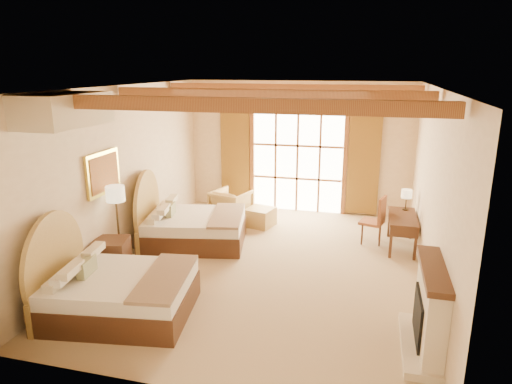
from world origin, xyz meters
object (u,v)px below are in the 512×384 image
(bed_far, at_px, (187,224))
(nightstand, at_px, (112,258))
(bed_near, at_px, (111,288))
(desk, at_px, (402,231))
(armchair, at_px, (231,206))

(bed_far, xyz_separation_m, nightstand, (-0.67, -1.76, -0.07))
(bed_near, xyz_separation_m, bed_far, (0.00, 2.87, -0.00))
(bed_near, height_order, nightstand, bed_near)
(bed_far, relative_size, nightstand, 3.46)
(nightstand, xyz_separation_m, desk, (4.92, 2.59, 0.03))
(bed_far, xyz_separation_m, armchair, (0.46, 1.56, -0.03))
(nightstand, relative_size, armchair, 0.81)
(bed_far, height_order, desk, bed_far)
(bed_near, height_order, armchair, bed_near)
(bed_near, distance_m, bed_far, 2.87)
(armchair, bearing_deg, nightstand, 87.83)
(bed_far, bearing_deg, nightstand, -121.96)
(bed_far, relative_size, armchair, 2.79)
(bed_near, distance_m, nightstand, 1.29)
(armchair, xyz_separation_m, desk, (3.80, -0.73, -0.02))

